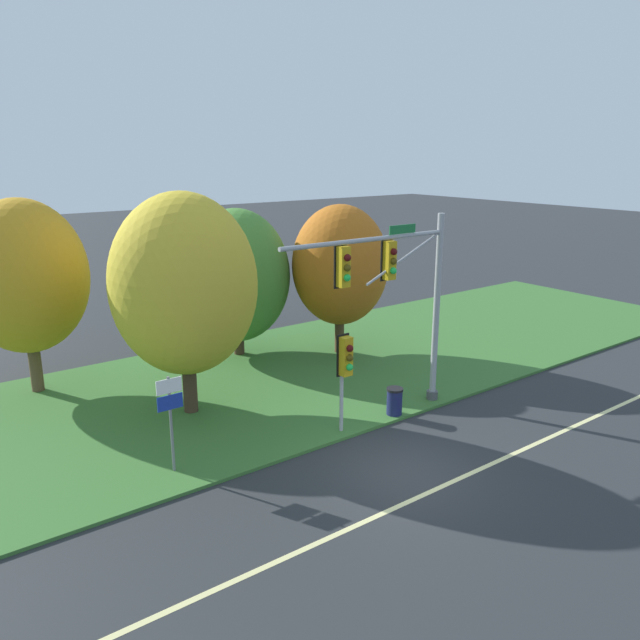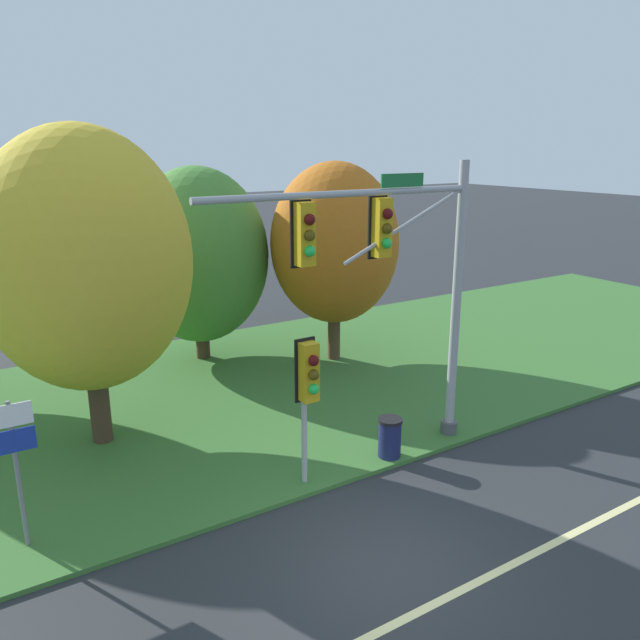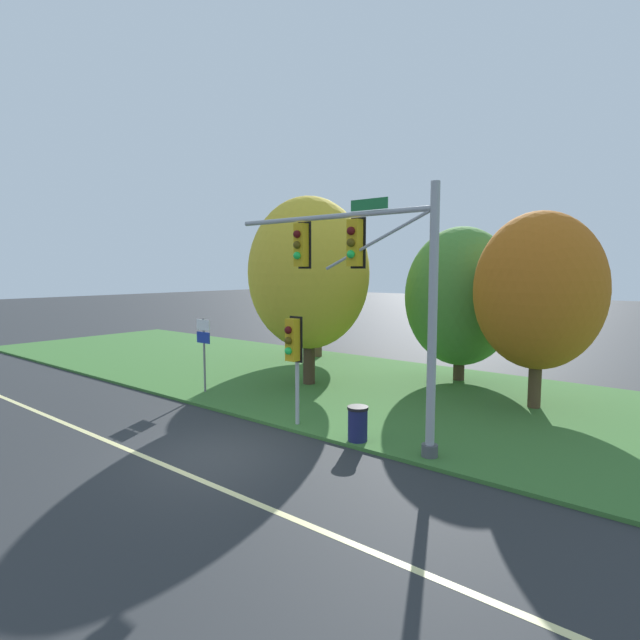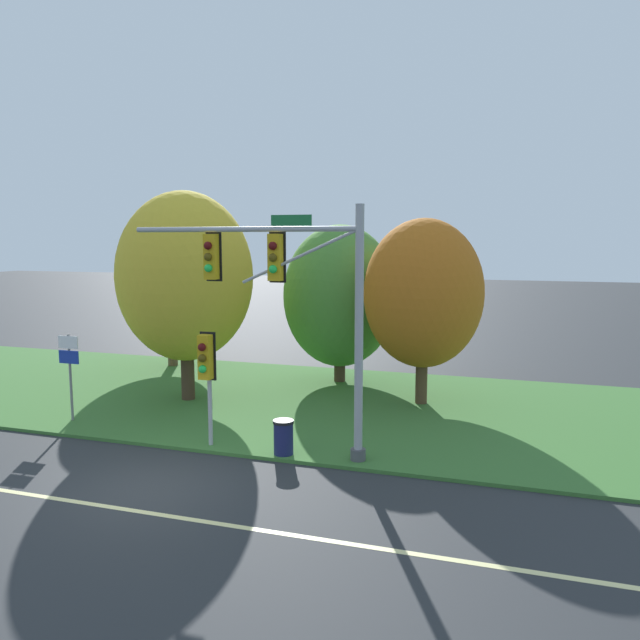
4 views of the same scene
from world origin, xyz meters
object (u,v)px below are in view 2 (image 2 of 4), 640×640
(traffic_signal_mast, at_px, (398,267))
(pedestrian_signal_near_kerb, at_px, (308,381))
(route_sign_post, at_px, (15,452))
(trash_bin, at_px, (390,437))
(tree_mid_verge, at_px, (335,244))
(tree_behind_signpost, at_px, (198,256))
(tree_left_of_mast, at_px, (85,261))

(traffic_signal_mast, xyz_separation_m, pedestrian_signal_near_kerb, (-2.43, -0.25, -2.04))
(route_sign_post, relative_size, trash_bin, 2.97)
(tree_mid_verge, bearing_deg, trash_bin, -112.99)
(tree_behind_signpost, xyz_separation_m, tree_mid_verge, (3.66, -2.41, 0.40))
(traffic_signal_mast, bearing_deg, tree_behind_signpost, 97.83)
(traffic_signal_mast, distance_m, route_sign_post, 8.18)
(pedestrian_signal_near_kerb, bearing_deg, traffic_signal_mast, 5.76)
(trash_bin, bearing_deg, traffic_signal_mast, 37.21)
(tree_mid_verge, bearing_deg, tree_left_of_mast, -165.95)
(traffic_signal_mast, distance_m, tree_left_of_mast, 6.97)
(trash_bin, bearing_deg, tree_mid_verge, 67.01)
(tree_mid_verge, bearing_deg, traffic_signal_mast, -111.82)
(route_sign_post, bearing_deg, trash_bin, -6.56)
(pedestrian_signal_near_kerb, bearing_deg, route_sign_post, 169.91)
(traffic_signal_mast, xyz_separation_m, route_sign_post, (-7.74, 0.70, -2.54))
(pedestrian_signal_near_kerb, height_order, trash_bin, pedestrian_signal_near_kerb)
(pedestrian_signal_near_kerb, distance_m, tree_behind_signpost, 9.01)
(tree_left_of_mast, bearing_deg, tree_behind_signpost, 45.20)
(traffic_signal_mast, distance_m, pedestrian_signal_near_kerb, 3.18)
(pedestrian_signal_near_kerb, relative_size, tree_mid_verge, 0.50)
(traffic_signal_mast, bearing_deg, trash_bin, -142.79)
(tree_mid_verge, xyz_separation_m, trash_bin, (-2.70, -6.36, -3.38))
(tree_left_of_mast, xyz_separation_m, tree_behind_signpost, (4.39, 4.42, -0.94))
(tree_left_of_mast, bearing_deg, traffic_signal_mast, -36.89)
(pedestrian_signal_near_kerb, relative_size, route_sign_post, 1.16)
(tree_behind_signpost, height_order, tree_mid_verge, tree_mid_verge)
(route_sign_post, relative_size, tree_behind_signpost, 0.44)
(traffic_signal_mast, height_order, tree_mid_verge, traffic_signal_mast)
(pedestrian_signal_near_kerb, xyz_separation_m, tree_left_of_mast, (-3.14, 4.43, 2.07))
(traffic_signal_mast, xyz_separation_m, tree_mid_verge, (2.48, 6.20, -0.52))
(traffic_signal_mast, relative_size, tree_mid_verge, 1.03)
(traffic_signal_mast, xyz_separation_m, tree_left_of_mast, (-5.57, 4.18, 0.03))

